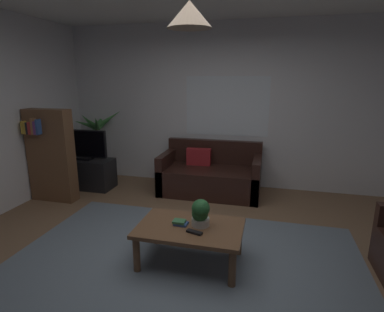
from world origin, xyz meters
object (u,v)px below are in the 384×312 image
Objects in this scene: book_on_table_0 at (181,224)px; pendant_lamp at (190,14)px; remote_on_table_0 at (194,232)px; tv at (84,144)px; coffee_table at (190,232)px; bookshelf_corner at (51,155)px; book_on_table_1 at (179,221)px; remote_on_table_1 at (200,223)px; tv_stand at (87,173)px; couch_under_window at (210,176)px; potted_plant_on_table at (200,213)px; potted_palm_corner at (98,145)px.

book_on_table_0 is 0.28× the size of pendant_lamp.
tv is at bearing 68.07° from remote_on_table_0.
bookshelf_corner reaches higher than coffee_table.
pendant_lamp is at bearing -3.55° from book_on_table_1.
tv is (-2.37, 1.66, 0.35)m from remote_on_table_1.
tv_stand is 0.51m from tv.
couch_under_window reaches higher than coffee_table.
coffee_table is 7.80× the size of book_on_table_0.
book_on_table_0 is at bearing -38.39° from tv_stand.
tv is at bearing 72.68° from bookshelf_corner.
bookshelf_corner is at bearing -106.75° from tv_stand.
book_on_table_1 is 0.43× the size of potted_plant_on_table.
couch_under_window reaches higher than book_on_table_1.
bookshelf_corner is at bearing 154.80° from book_on_table_0.
pendant_lamp is (2.36, -2.30, 1.74)m from potted_palm_corner.
potted_palm_corner reaches higher than book_on_table_0.
book_on_table_0 is 2.63m from bookshelf_corner.
coffee_table is 2.87m from tv_stand.
potted_plant_on_table is (0.21, 0.02, 0.11)m from book_on_table_1.
potted_palm_corner is (-2.45, 2.24, 0.21)m from remote_on_table_1.
pendant_lamp is (2.46, -1.13, 1.65)m from bookshelf_corner.
potted_palm_corner reaches higher than tv_stand.
remote_on_table_1 is 0.56× the size of potted_plant_on_table.
tv reaches higher than potted_plant_on_table.
pendant_lamp is at bearing 47.19° from remote_on_table_0.
remote_on_table_0 is 2.85m from bookshelf_corner.
tv_stand is at bearing 90.00° from tv.
tv_stand is (-2.17, 1.73, -0.19)m from book_on_table_1.
remote_on_table_1 is 2.91m from tv.
pendant_lamp reaches higher than coffee_table.
book_on_table_1 is 0.77× the size of remote_on_table_0.
book_on_table_1 is 0.77× the size of remote_on_table_1.
potted_palm_corner reaches higher than potted_plant_on_table.
remote_on_table_1 is at bearing -22.60° from bookshelf_corner.
pendant_lamp reaches higher than bookshelf_corner.
tv is 0.62× the size of potted_palm_corner.
remote_on_table_1 is at bearing 33.98° from pendant_lamp.
remote_on_table_0 is at bearing -38.42° from tv_stand.
couch_under_window is 2.03m from potted_plant_on_table.
tv is at bearing 142.98° from coffee_table.
book_on_table_0 is at bearing 173.46° from coffee_table.
bookshelf_corner is (-2.54, 1.25, 0.30)m from remote_on_table_0.
coffee_table is at bearing -24.54° from bookshelf_corner.
bookshelf_corner is (-2.35, 1.12, 0.28)m from book_on_table_1.
potted_plant_on_table is (0.02, 0.16, 0.13)m from remote_on_table_0.
potted_plant_on_table is at bearing 7.79° from remote_on_table_0.
tv_stand is 0.64× the size of bookshelf_corner.
potted_plant_on_table is 1.82m from pendant_lamp.
bookshelf_corner is (-2.37, 1.11, 0.30)m from book_on_table_0.
remote_on_table_0 is (0.19, -0.14, -0.02)m from book_on_table_1.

